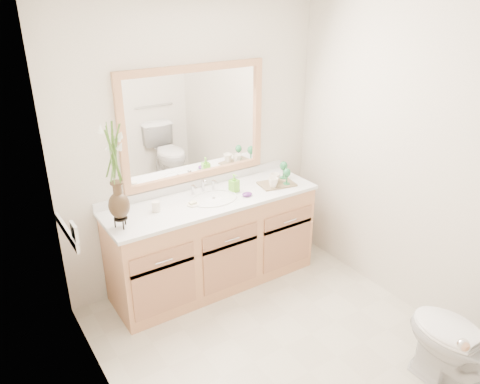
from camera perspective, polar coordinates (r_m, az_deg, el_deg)
floor at (r=3.67m, az=5.32°, el=-18.33°), size 2.60×2.60×0.00m
wall_back at (r=4.02m, az=-5.55°, el=5.49°), size 2.40×0.02×2.40m
wall_left at (r=2.50m, az=-15.96°, el=-7.47°), size 0.02×2.60×2.40m
wall_right at (r=3.83m, az=20.35°, el=3.11°), size 0.02×2.60×2.40m
vanity at (r=4.12m, az=-3.23°, el=-6.19°), size 1.80×0.55×0.80m
counter at (r=3.92m, az=-3.37°, el=-0.94°), size 1.84×0.57×0.03m
sink at (r=3.93m, az=-3.23°, el=-1.55°), size 0.38×0.34×0.23m
mirror at (r=3.94m, az=-5.52°, el=8.24°), size 1.32×0.04×0.97m
switch_plate at (r=3.26m, az=-19.53°, el=-4.61°), size 0.02×0.12×0.12m
door at (r=2.21m, az=21.83°, el=-19.72°), size 0.80×0.03×2.00m
toilet at (r=3.43m, az=25.45°, el=-16.55°), size 0.42×0.75×0.74m
flower_vase at (r=3.36m, az=-15.09°, el=3.49°), size 0.18×0.18×0.75m
tumbler at (r=3.73m, az=-10.20°, el=-1.74°), size 0.06×0.06×0.08m
soap_dish at (r=3.80m, az=-5.78°, el=-1.47°), size 0.10×0.10×0.03m
soap_bottle at (r=4.01m, az=-0.73°, el=1.00°), size 0.08×0.08×0.14m
purple_dish at (r=3.94m, az=0.88°, el=-0.27°), size 0.10×0.08×0.03m
tray at (r=4.18m, az=4.50°, el=0.98°), size 0.34×0.26×0.02m
mug_left at (r=4.08m, az=4.07°, el=1.23°), size 0.11×0.11×0.09m
mug_right at (r=4.17m, az=4.25°, el=1.72°), size 0.12×0.11×0.09m
goblet_front at (r=4.13m, az=5.75°, el=2.24°), size 0.07×0.07×0.15m
goblet_back at (r=4.26m, az=5.34°, el=3.07°), size 0.07×0.07×0.16m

